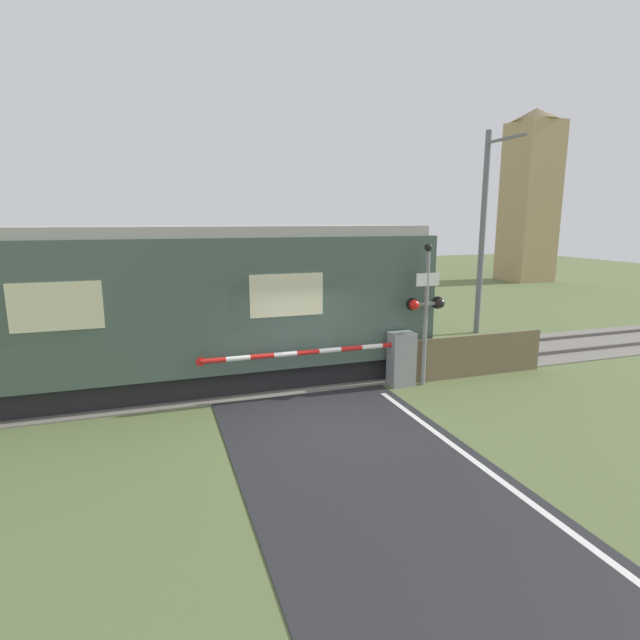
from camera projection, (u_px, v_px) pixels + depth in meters
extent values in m
plane|color=#5B6B3D|center=(324.00, 420.00, 10.14)|extent=(80.00, 80.00, 0.00)
cube|color=slate|center=(284.00, 374.00, 13.09)|extent=(36.00, 3.20, 0.03)
cube|color=#595451|center=(291.00, 380.00, 12.41)|extent=(36.00, 0.08, 0.10)
cube|color=#595451|center=(277.00, 364.00, 13.75)|extent=(36.00, 0.08, 0.10)
cube|color=black|center=(76.00, 383.00, 11.48)|extent=(15.61, 2.44, 0.60)
cube|color=#42564C|center=(68.00, 306.00, 11.12)|extent=(16.96, 2.87, 3.02)
cube|color=#ADA89E|center=(61.00, 232.00, 10.80)|extent=(16.62, 2.64, 0.24)
cube|color=beige|center=(287.00, 295.00, 11.20)|extent=(1.70, 0.02, 0.97)
cube|color=beige|center=(56.00, 307.00, 9.73)|extent=(1.70, 0.02, 0.97)
cube|color=gray|center=(401.00, 359.00, 12.15)|extent=(0.60, 0.44, 1.33)
cylinder|color=gray|center=(402.00, 344.00, 12.07)|extent=(0.16, 0.16, 0.18)
cylinder|color=red|center=(392.00, 345.00, 11.99)|extent=(0.53, 0.11, 0.11)
cylinder|color=white|center=(372.00, 347.00, 11.82)|extent=(0.53, 0.11, 0.11)
cylinder|color=red|center=(351.00, 348.00, 11.65)|extent=(0.53, 0.11, 0.11)
cylinder|color=white|center=(330.00, 350.00, 11.49)|extent=(0.53, 0.11, 0.11)
cylinder|color=red|center=(308.00, 352.00, 11.32)|extent=(0.53, 0.11, 0.11)
cylinder|color=white|center=(285.00, 354.00, 11.15)|extent=(0.53, 0.11, 0.11)
cylinder|color=red|center=(262.00, 356.00, 10.99)|extent=(0.53, 0.11, 0.11)
cylinder|color=white|center=(238.00, 358.00, 10.82)|extent=(0.53, 0.11, 0.11)
cylinder|color=red|center=(213.00, 361.00, 10.65)|extent=(0.53, 0.11, 0.11)
cylinder|color=red|center=(201.00, 362.00, 10.57)|extent=(0.20, 0.02, 0.20)
cylinder|color=gray|center=(425.00, 320.00, 12.02)|extent=(0.11, 0.11, 3.26)
cube|color=gray|center=(426.00, 304.00, 11.94)|extent=(0.82, 0.07, 0.07)
sphere|color=red|center=(414.00, 305.00, 11.79)|extent=(0.24, 0.24, 0.24)
sphere|color=black|center=(440.00, 303.00, 12.01)|extent=(0.24, 0.24, 0.24)
cylinder|color=black|center=(412.00, 304.00, 11.89)|extent=(0.30, 0.06, 0.30)
cylinder|color=black|center=(437.00, 303.00, 12.11)|extent=(0.30, 0.06, 0.30)
cube|color=white|center=(428.00, 279.00, 11.79)|extent=(0.61, 0.02, 0.30)
sphere|color=black|center=(428.00, 247.00, 11.68)|extent=(0.18, 0.18, 0.18)
cylinder|color=slate|center=(482.00, 235.00, 17.27)|extent=(0.20, 0.20, 6.93)
cube|color=slate|center=(506.00, 139.00, 15.82)|extent=(0.10, 1.80, 0.08)
cube|color=tan|center=(529.00, 203.00, 32.42)|extent=(2.75, 2.75, 10.06)
cone|color=olive|center=(536.00, 115.00, 31.34)|extent=(3.03, 3.03, 0.80)
cube|color=#726047|center=(477.00, 356.00, 12.89)|extent=(3.92, 0.06, 1.10)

